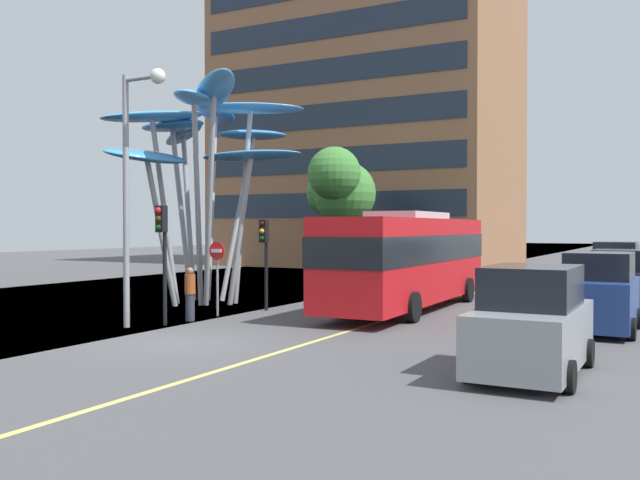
{
  "coord_description": "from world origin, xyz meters",
  "views": [
    {
      "loc": [
        11.46,
        -13.98,
        2.95
      ],
      "look_at": [
        -0.07,
        7.59,
        2.5
      ],
      "focal_mm": 38.93,
      "sensor_mm": 36.0,
      "label": 1
    }
  ],
  "objects_px": {
    "car_parked_near": "(532,324)",
    "car_parked_mid": "(599,295)",
    "leaf_sculpture": "(202,135)",
    "pedestrian": "(190,294)",
    "red_bus": "(408,256)",
    "traffic_light_kerb_near": "(162,239)",
    "traffic_light_kerb_far": "(265,245)",
    "street_lamp": "(135,165)",
    "car_parked_far": "(619,280)",
    "car_side_street": "(616,269)",
    "no_entry_sign": "(217,266)"
  },
  "relations": [
    {
      "from": "car_parked_near",
      "to": "car_parked_mid",
      "type": "xyz_separation_m",
      "value": [
        0.54,
        6.67,
        0.04
      ]
    },
    {
      "from": "leaf_sculpture",
      "to": "pedestrian",
      "type": "relative_size",
      "value": 5.56
    },
    {
      "from": "red_bus",
      "to": "pedestrian",
      "type": "distance_m",
      "value": 7.91
    },
    {
      "from": "red_bus",
      "to": "car_parked_near",
      "type": "relative_size",
      "value": 2.71
    },
    {
      "from": "traffic_light_kerb_near",
      "to": "traffic_light_kerb_far",
      "type": "xyz_separation_m",
      "value": [
        0.68,
        4.58,
        -0.27
      ]
    },
    {
      "from": "traffic_light_kerb_far",
      "to": "street_lamp",
      "type": "relative_size",
      "value": 0.43
    },
    {
      "from": "traffic_light_kerb_far",
      "to": "traffic_light_kerb_near",
      "type": "bearing_deg",
      "value": -98.42
    },
    {
      "from": "traffic_light_kerb_near",
      "to": "car_parked_near",
      "type": "xyz_separation_m",
      "value": [
        11.14,
        -1.85,
        -1.6
      ]
    },
    {
      "from": "leaf_sculpture",
      "to": "car_parked_far",
      "type": "bearing_deg",
      "value": 24.18
    },
    {
      "from": "car_parked_near",
      "to": "car_parked_far",
      "type": "distance_m",
      "value": 14.02
    },
    {
      "from": "traffic_light_kerb_far",
      "to": "car_parked_far",
      "type": "relative_size",
      "value": 0.82
    },
    {
      "from": "car_parked_mid",
      "to": "street_lamp",
      "type": "xyz_separation_m",
      "value": [
        -12.05,
        -5.58,
        3.72
      ]
    },
    {
      "from": "traffic_light_kerb_near",
      "to": "car_parked_near",
      "type": "distance_m",
      "value": 11.41
    },
    {
      "from": "traffic_light_kerb_far",
      "to": "car_parked_far",
      "type": "distance_m",
      "value": 13.33
    },
    {
      "from": "traffic_light_kerb_near",
      "to": "car_parked_far",
      "type": "xyz_separation_m",
      "value": [
        11.57,
        12.16,
        -1.63
      ]
    },
    {
      "from": "street_lamp",
      "to": "leaf_sculpture",
      "type": "bearing_deg",
      "value": 111.46
    },
    {
      "from": "car_side_street",
      "to": "car_parked_near",
      "type": "bearing_deg",
      "value": -89.55
    },
    {
      "from": "car_parked_near",
      "to": "no_entry_sign",
      "type": "height_order",
      "value": "no_entry_sign"
    },
    {
      "from": "street_lamp",
      "to": "red_bus",
      "type": "bearing_deg",
      "value": 55.97
    },
    {
      "from": "red_bus",
      "to": "car_parked_far",
      "type": "relative_size",
      "value": 2.91
    },
    {
      "from": "leaf_sculpture",
      "to": "no_entry_sign",
      "type": "bearing_deg",
      "value": -45.78
    },
    {
      "from": "red_bus",
      "to": "pedestrian",
      "type": "height_order",
      "value": "red_bus"
    },
    {
      "from": "red_bus",
      "to": "traffic_light_kerb_near",
      "type": "relative_size",
      "value": 3.19
    },
    {
      "from": "street_lamp",
      "to": "no_entry_sign",
      "type": "distance_m",
      "value": 4.61
    },
    {
      "from": "traffic_light_kerb_far",
      "to": "car_parked_mid",
      "type": "relative_size",
      "value": 0.83
    },
    {
      "from": "red_bus",
      "to": "pedestrian",
      "type": "relative_size",
      "value": 6.79
    },
    {
      "from": "red_bus",
      "to": "traffic_light_kerb_near",
      "type": "xyz_separation_m",
      "value": [
        -5.05,
        -7.26,
        0.7
      ]
    },
    {
      "from": "red_bus",
      "to": "traffic_light_kerb_far",
      "type": "distance_m",
      "value": 5.15
    },
    {
      "from": "car_parked_near",
      "to": "no_entry_sign",
      "type": "bearing_deg",
      "value": 158.08
    },
    {
      "from": "car_parked_mid",
      "to": "pedestrian",
      "type": "height_order",
      "value": "car_parked_mid"
    },
    {
      "from": "car_parked_far",
      "to": "car_side_street",
      "type": "height_order",
      "value": "car_side_street"
    },
    {
      "from": "car_parked_far",
      "to": "street_lamp",
      "type": "height_order",
      "value": "street_lamp"
    },
    {
      "from": "pedestrian",
      "to": "traffic_light_kerb_near",
      "type": "bearing_deg",
      "value": -92.89
    },
    {
      "from": "car_parked_mid",
      "to": "car_side_street",
      "type": "height_order",
      "value": "car_side_street"
    },
    {
      "from": "car_parked_mid",
      "to": "no_entry_sign",
      "type": "relative_size",
      "value": 1.56
    },
    {
      "from": "traffic_light_kerb_far",
      "to": "car_side_street",
      "type": "height_order",
      "value": "traffic_light_kerb_far"
    },
    {
      "from": "street_lamp",
      "to": "traffic_light_kerb_near",
      "type": "bearing_deg",
      "value": 64.08
    },
    {
      "from": "leaf_sculpture",
      "to": "car_parked_far",
      "type": "height_order",
      "value": "leaf_sculpture"
    },
    {
      "from": "traffic_light_kerb_near",
      "to": "no_entry_sign",
      "type": "distance_m",
      "value": 2.77
    },
    {
      "from": "traffic_light_kerb_near",
      "to": "street_lamp",
      "type": "relative_size",
      "value": 0.48
    },
    {
      "from": "leaf_sculpture",
      "to": "car_parked_mid",
      "type": "bearing_deg",
      "value": -3.34
    },
    {
      "from": "red_bus",
      "to": "street_lamp",
      "type": "relative_size",
      "value": 1.54
    },
    {
      "from": "car_parked_mid",
      "to": "car_parked_far",
      "type": "height_order",
      "value": "car_parked_mid"
    },
    {
      "from": "car_parked_near",
      "to": "car_parked_mid",
      "type": "distance_m",
      "value": 6.69
    },
    {
      "from": "car_parked_near",
      "to": "car_parked_far",
      "type": "xyz_separation_m",
      "value": [
        0.42,
        14.01,
        -0.03
      ]
    },
    {
      "from": "street_lamp",
      "to": "pedestrian",
      "type": "xyz_separation_m",
      "value": [
        0.43,
        1.98,
        -3.92
      ]
    },
    {
      "from": "traffic_light_kerb_near",
      "to": "pedestrian",
      "type": "relative_size",
      "value": 2.13
    },
    {
      "from": "car_parked_near",
      "to": "car_side_street",
      "type": "xyz_separation_m",
      "value": [
        -0.15,
        19.58,
        0.06
      ]
    },
    {
      "from": "no_entry_sign",
      "to": "car_parked_mid",
      "type": "bearing_deg",
      "value": 10.83
    },
    {
      "from": "leaf_sculpture",
      "to": "car_parked_mid",
      "type": "distance_m",
      "value": 15.6
    }
  ]
}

